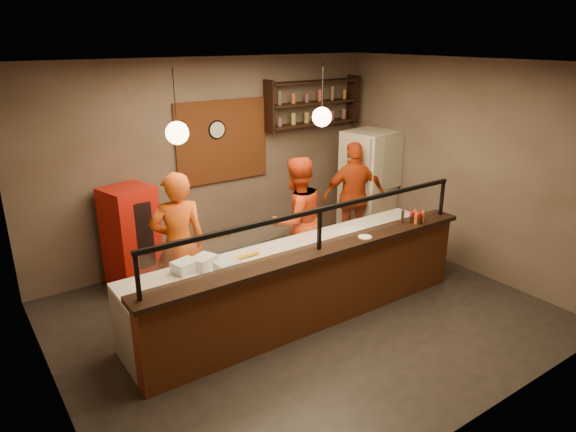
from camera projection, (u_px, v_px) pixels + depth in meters
floor at (303, 315)px, 6.78m from camera, size 6.00×6.00×0.00m
ceiling at (306, 64)px, 5.71m from camera, size 6.00×6.00×0.00m
wall_back at (211, 161)px, 8.18m from camera, size 6.00×0.00×6.00m
wall_left at (38, 258)px, 4.63m from camera, size 0.00×5.00×5.00m
wall_right at (461, 166)px, 7.86m from camera, size 0.00×5.00×5.00m
wall_front at (482, 275)px, 4.31m from camera, size 6.00×0.00×6.00m
brick_patch at (222, 141)px, 8.16m from camera, size 1.60×0.04×1.30m
service_counter at (318, 290)px, 6.38m from camera, size 4.60×0.25×1.00m
counter_ledge at (319, 251)px, 6.21m from camera, size 4.70×0.37×0.06m
worktop_cabinet at (295, 281)px, 6.79m from camera, size 4.60×0.75×0.85m
worktop at (295, 250)px, 6.64m from camera, size 4.60×0.75×0.05m
sneeze_guard at (319, 225)px, 6.09m from camera, size 4.50×0.05×0.52m
wall_shelving at (313, 103)px, 8.80m from camera, size 1.84×0.28×0.85m
wall_clock at (217, 130)px, 8.04m from camera, size 0.30×0.04×0.30m
pendant_left at (177, 133)px, 5.28m from camera, size 0.24×0.24×0.77m
pendant_right at (322, 117)px, 6.30m from camera, size 0.24×0.24×0.77m
cook_left at (179, 244)px, 6.58m from camera, size 0.80×0.63×1.93m
cook_mid at (296, 221)px, 7.48m from camera, size 0.93×0.73×1.89m
cook_right at (354, 197)px, 8.62m from camera, size 1.18×0.86×1.86m
fridge at (369, 186)px, 9.08m from camera, size 0.92×0.88×1.95m
red_cooler at (131, 237)px, 7.38m from camera, size 0.77×0.74×1.50m
pizza_dough at (355, 232)px, 7.14m from camera, size 0.50×0.50×0.01m
prep_tub_a at (204, 262)px, 6.05m from camera, size 0.35×0.32×0.14m
prep_tub_b at (185, 266)px, 5.94m from camera, size 0.32×0.28×0.14m
prep_tub_c at (228, 267)px, 5.92m from camera, size 0.29×0.23×0.14m
rolling_pin at (246, 255)px, 6.34m from camera, size 0.35×0.07×0.06m
condiment_caddy at (417, 219)px, 7.07m from camera, size 0.23×0.21×0.10m
pepper_mill at (402, 216)px, 7.03m from camera, size 0.05×0.05×0.18m
small_plate at (365, 237)px, 6.55m from camera, size 0.22×0.22×0.01m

